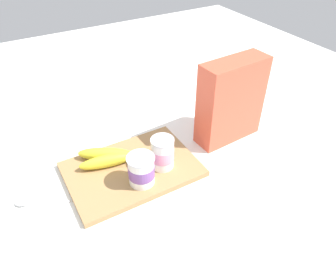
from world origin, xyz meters
TOP-DOWN VIEW (x-y plane):
  - ground_plane at (0.00, 0.00)m, footprint 2.40×2.40m
  - cutting_board at (0.00, 0.00)m, footprint 0.35×0.24m
  - cereal_box at (-0.33, 0.00)m, footprint 0.21×0.09m
  - yogurt_cup_front at (-0.08, 0.04)m, footprint 0.06×0.06m
  - yogurt_cup_back at (0.00, 0.06)m, footprint 0.07×0.07m
  - banana_bunch at (0.05, -0.05)m, footprint 0.16×0.12m
  - spoon at (0.26, -0.02)m, footprint 0.13×0.07m

SIDE VIEW (x-z plane):
  - ground_plane at x=0.00m, z-range 0.00..0.00m
  - spoon at x=0.26m, z-range 0.00..0.01m
  - cutting_board at x=0.00m, z-range 0.00..0.02m
  - banana_bunch at x=0.05m, z-range 0.02..0.05m
  - yogurt_cup_back at x=0.00m, z-range 0.02..0.10m
  - yogurt_cup_front at x=-0.08m, z-range 0.02..0.11m
  - cereal_box at x=-0.33m, z-range 0.00..0.26m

